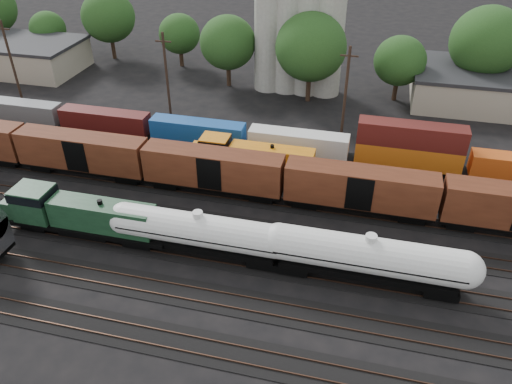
% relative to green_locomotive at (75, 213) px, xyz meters
% --- Properties ---
extents(ground, '(600.00, 600.00, 0.00)m').
position_rel_green_locomotive_xyz_m(ground, '(10.62, 5.00, -2.55)').
color(ground, black).
extents(tracks, '(180.00, 33.20, 0.20)m').
position_rel_green_locomotive_xyz_m(tracks, '(10.62, 5.00, -2.50)').
color(tracks, black).
rests_on(tracks, ground).
extents(green_locomotive, '(16.84, 2.97, 4.46)m').
position_rel_green_locomotive_xyz_m(green_locomotive, '(0.00, 0.00, 0.00)').
color(green_locomotive, black).
rests_on(green_locomotive, ground).
extents(tank_car_a, '(17.48, 3.13, 4.58)m').
position_rel_green_locomotive_xyz_m(tank_car_a, '(12.43, 0.00, 0.17)').
color(tank_car_a, white).
rests_on(tank_car_a, ground).
extents(tank_car_b, '(18.40, 3.29, 4.82)m').
position_rel_green_locomotive_xyz_m(tank_car_b, '(27.34, 0.00, 0.31)').
color(tank_car_b, white).
rests_on(tank_car_b, ground).
extents(orange_locomotive, '(15.87, 2.65, 3.97)m').
position_rel_green_locomotive_xyz_m(orange_locomotive, '(13.16, 15.00, -0.26)').
color(orange_locomotive, black).
rests_on(orange_locomotive, ground).
extents(boxcar_string, '(122.80, 2.90, 4.20)m').
position_rel_green_locomotive_xyz_m(boxcar_string, '(-12.54, 10.00, 0.57)').
color(boxcar_string, black).
rests_on(boxcar_string, ground).
extents(container_wall, '(170.20, 2.60, 5.80)m').
position_rel_green_locomotive_xyz_m(container_wall, '(21.57, 20.00, -0.45)').
color(container_wall, black).
rests_on(container_wall, ground).
extents(grain_silo, '(13.40, 5.00, 29.00)m').
position_rel_green_locomotive_xyz_m(grain_silo, '(13.91, 41.00, 8.71)').
color(grain_silo, '#A3A196').
rests_on(grain_silo, ground).
extents(industrial_sheds, '(119.38, 17.26, 5.10)m').
position_rel_green_locomotive_xyz_m(industrial_sheds, '(17.25, 40.25, 0.01)').
color(industrial_sheds, '#9E937F').
rests_on(industrial_sheds, ground).
extents(tree_band, '(160.92, 20.67, 13.67)m').
position_rel_green_locomotive_xyz_m(tree_band, '(7.58, 43.46, 4.82)').
color(tree_band, black).
rests_on(tree_band, ground).
extents(utility_poles, '(122.20, 0.36, 12.00)m').
position_rel_green_locomotive_xyz_m(utility_poles, '(10.62, 27.00, 3.67)').
color(utility_poles, black).
rests_on(utility_poles, ground).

